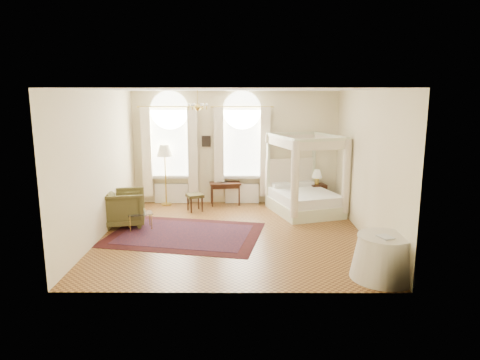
# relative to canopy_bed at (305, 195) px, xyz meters

# --- Properties ---
(ground) EXTENTS (6.00, 6.00, 0.00)m
(ground) POSITION_rel_canopy_bed_xyz_m (-1.92, -1.85, -0.49)
(ground) COLOR #92602A
(ground) RESTS_ON ground
(room_walls) EXTENTS (6.00, 6.00, 6.00)m
(room_walls) POSITION_rel_canopy_bed_xyz_m (-1.92, -1.85, 1.49)
(room_walls) COLOR #F8E7BC
(room_walls) RESTS_ON ground
(window_left) EXTENTS (1.62, 0.27, 3.29)m
(window_left) POSITION_rel_canopy_bed_xyz_m (-3.82, 1.02, 1.00)
(window_left) COLOR white
(window_left) RESTS_ON room_walls
(window_right) EXTENTS (1.62, 0.27, 3.29)m
(window_right) POSITION_rel_canopy_bed_xyz_m (-1.72, 1.02, 1.00)
(window_right) COLOR white
(window_right) RESTS_ON room_walls
(chandelier) EXTENTS (0.51, 0.45, 0.50)m
(chandelier) POSITION_rel_canopy_bed_xyz_m (-2.82, -0.65, 2.42)
(chandelier) COLOR #B7993D
(chandelier) RESTS_ON room_walls
(wall_pictures) EXTENTS (2.54, 0.03, 0.39)m
(wall_pictures) POSITION_rel_canopy_bed_xyz_m (-1.83, 1.12, 1.40)
(wall_pictures) COLOR black
(wall_pictures) RESTS_ON room_walls
(canopy_bed) EXTENTS (2.11, 2.35, 2.14)m
(canopy_bed) POSITION_rel_canopy_bed_xyz_m (0.00, 0.00, 0.00)
(canopy_bed) COLOR beige
(canopy_bed) RESTS_ON ground
(nightstand) EXTENTS (0.51, 0.48, 0.62)m
(nightstand) POSITION_rel_canopy_bed_xyz_m (0.51, 0.85, -0.17)
(nightstand) COLOR #34190E
(nightstand) RESTS_ON ground
(nightstand_lamp) EXTENTS (0.29, 0.29, 0.42)m
(nightstand_lamp) POSITION_rel_canopy_bed_xyz_m (0.47, 0.84, 0.42)
(nightstand_lamp) COLOR #B7993D
(nightstand_lamp) RESTS_ON nightstand
(writing_desk) EXTENTS (0.95, 0.59, 0.67)m
(writing_desk) POSITION_rel_canopy_bed_xyz_m (-2.21, 0.85, 0.09)
(writing_desk) COLOR #34190E
(writing_desk) RESTS_ON ground
(laptop) EXTENTS (0.35, 0.29, 0.02)m
(laptop) POSITION_rel_canopy_bed_xyz_m (-2.27, 0.88, 0.19)
(laptop) COLOR black
(laptop) RESTS_ON writing_desk
(stool) EXTENTS (0.56, 0.56, 0.48)m
(stool) POSITION_rel_canopy_bed_xyz_m (-3.03, 0.15, -0.08)
(stool) COLOR #453E1D
(stool) RESTS_ON ground
(armchair) EXTENTS (1.16, 1.13, 0.90)m
(armchair) POSITION_rel_canopy_bed_xyz_m (-4.62, -1.19, -0.04)
(armchair) COLOR #4C4520
(armchair) RESTS_ON ground
(coffee_table) EXTENTS (0.68, 0.58, 0.40)m
(coffee_table) POSITION_rel_canopy_bed_xyz_m (-4.18, -1.47, -0.13)
(coffee_table) COLOR silver
(coffee_table) RESTS_ON ground
(floor_lamp) EXTENTS (0.46, 0.46, 1.78)m
(floor_lamp) POSITION_rel_canopy_bed_xyz_m (-3.95, 0.85, 1.03)
(floor_lamp) COLOR #B7993D
(floor_lamp) RESTS_ON ground
(oriental_rug) EXTENTS (3.83, 3.07, 0.01)m
(oriental_rug) POSITION_rel_canopy_bed_xyz_m (-3.04, -1.89, -0.48)
(oriental_rug) COLOR #410F11
(oriental_rug) RESTS_ON ground
(side_table) EXTENTS (1.15, 1.15, 0.78)m
(side_table) POSITION_rel_canopy_bed_xyz_m (0.78, -4.25, -0.10)
(side_table) COLOR beige
(side_table) RESTS_ON ground
(book) EXTENTS (0.29, 0.33, 0.03)m
(book) POSITION_rel_canopy_bed_xyz_m (0.65, -4.41, 0.31)
(book) COLOR black
(book) RESTS_ON side_table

